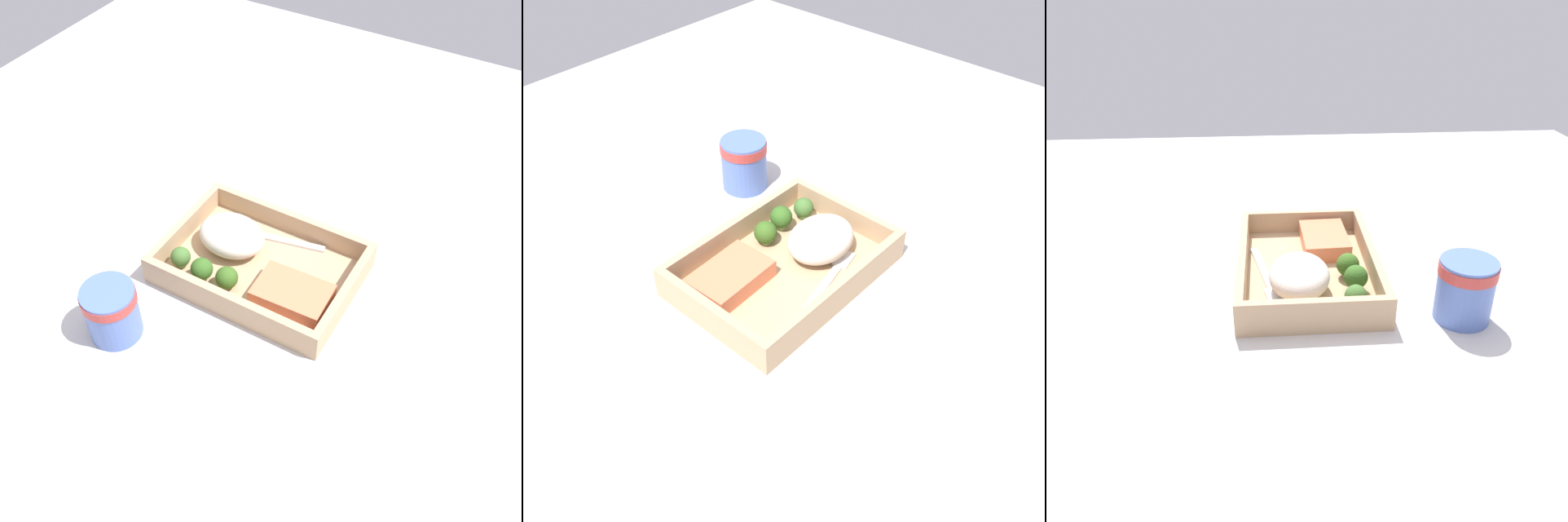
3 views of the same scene
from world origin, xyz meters
The scene contains 11 objects.
ground_plane centered at (0.00, 0.00, -1.00)cm, with size 160.00×160.00×2.00cm, color beige.
takeout_tray centered at (0.00, 0.00, 0.60)cm, with size 28.71×20.22×1.20cm, color tan.
tray_rim centered at (0.00, 0.00, 2.99)cm, with size 28.71×20.22×3.58cm.
salmon_fillet centered at (-7.06, 3.28, 2.51)cm, with size 10.68×7.08×2.61cm, color #E0724D.
mashed_potatoes centered at (6.02, -1.54, 3.76)cm, with size 10.51×8.38×5.12cm, color silver.
broccoli_floret_1 centered at (10.63, 5.57, 3.04)cm, with size 3.04×3.04×3.43cm.
broccoli_floret_2 centered at (6.34, 6.26, 3.36)cm, with size 3.34×3.34×3.91cm.
broccoli_floret_3 centered at (2.40, 5.71, 3.13)cm, with size 3.37×3.37×3.68cm.
fork centered at (2.00, -6.13, 1.42)cm, with size 15.79×4.97×0.44cm.
paper_cup centered at (12.02, 19.47, 4.75)cm, with size 7.54×7.54×8.51cm.
receipt_slip centered at (-26.76, 2.07, 0.12)cm, with size 8.67×12.90×0.24cm, color white.
Camera 3 is at (65.70, -4.93, 39.11)cm, focal length 35.00 mm.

